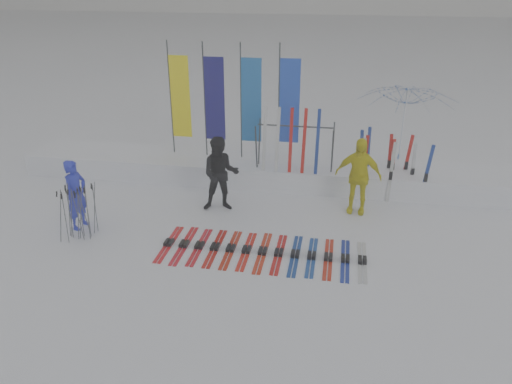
% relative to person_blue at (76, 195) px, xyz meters
% --- Properties ---
extents(ground, '(120.00, 120.00, 0.00)m').
position_rel_person_blue_xyz_m(ground, '(3.89, -1.11, -0.83)').
color(ground, white).
rests_on(ground, ground).
extents(snow_bank, '(14.00, 1.60, 0.60)m').
position_rel_person_blue_xyz_m(snow_bank, '(3.89, 3.49, -0.53)').
color(snow_bank, white).
rests_on(snow_bank, ground).
extents(person_blue, '(0.52, 0.68, 1.66)m').
position_rel_person_blue_xyz_m(person_blue, '(0.00, 0.00, 0.00)').
color(person_blue, '#212BC3').
rests_on(person_blue, ground).
extents(person_black, '(1.05, 0.89, 1.89)m').
position_rel_person_blue_xyz_m(person_black, '(3.03, 1.50, 0.12)').
color(person_black, black).
rests_on(person_black, ground).
extents(person_yellow, '(1.17, 0.62, 1.91)m').
position_rel_person_blue_xyz_m(person_yellow, '(6.35, 1.96, 0.13)').
color(person_yellow, yellow).
rests_on(person_yellow, ground).
extents(tent_canopy, '(3.70, 3.72, 2.56)m').
position_rel_person_blue_xyz_m(tent_canopy, '(7.69, 5.20, 0.45)').
color(tent_canopy, white).
rests_on(tent_canopy, ground).
extents(ski_row, '(4.36, 1.69, 0.07)m').
position_rel_person_blue_xyz_m(ski_row, '(4.40, -0.43, -0.80)').
color(ski_row, red).
rests_on(ski_row, ground).
extents(pole_cluster, '(0.68, 0.66, 1.25)m').
position_rel_person_blue_xyz_m(pole_cluster, '(0.26, -0.44, -0.22)').
color(pole_cluster, '#595B60').
rests_on(pole_cluster, ground).
extents(feather_flags, '(3.66, 0.12, 3.20)m').
position_rel_person_blue_xyz_m(feather_flags, '(2.85, 3.74, 1.41)').
color(feather_flags, '#383A3F').
rests_on(feather_flags, ground).
extents(ski_rack, '(2.04, 0.80, 1.23)m').
position_rel_person_blue_xyz_m(ski_rack, '(4.68, 3.09, 0.55)').
color(ski_rack, '#383A3F').
rests_on(ski_rack, ground).
extents(upright_skis, '(1.72, 1.04, 1.69)m').
position_rel_person_blue_xyz_m(upright_skis, '(7.06, 3.17, -0.03)').
color(upright_skis, red).
rests_on(upright_skis, ground).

